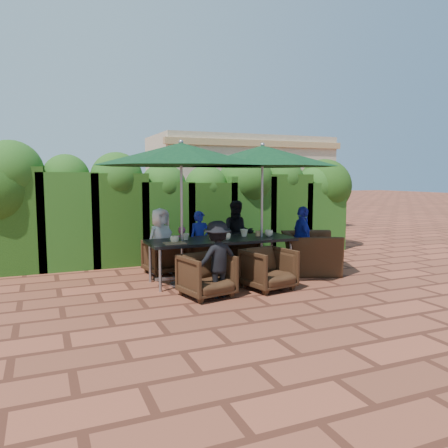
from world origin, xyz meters
name	(u,v)px	position (x,y,z in m)	size (l,w,h in m)	color
ground	(225,280)	(0.00, 0.00, 0.00)	(80.00, 80.00, 0.00)	brown
dining_table	(222,243)	(-0.05, 0.05, 0.68)	(2.63, 0.90, 0.75)	black
umbrella_left	(181,155)	(-0.80, 0.00, 2.21)	(2.86, 2.86, 2.46)	gray
umbrella_right	(262,156)	(0.74, 0.04, 2.21)	(2.72, 2.72, 2.46)	gray
chair_far_left	(165,255)	(-0.84, 0.97, 0.36)	(0.71, 0.66, 0.73)	black
chair_far_mid	(204,250)	(-0.08, 0.91, 0.41)	(0.79, 0.74, 0.81)	black
chair_far_right	(238,247)	(0.73, 1.09, 0.39)	(0.76, 0.71, 0.78)	black
chair_near_left	(207,273)	(-0.68, -0.86, 0.37)	(0.71, 0.67, 0.73)	black
chair_near_right	(269,267)	(0.42, -0.83, 0.37)	(0.72, 0.68, 0.74)	black
chair_end_right	(310,246)	(1.80, 0.02, 0.51)	(1.16, 0.76, 1.02)	black
adult_far_left	(161,241)	(-0.90, 1.04, 0.63)	(0.62, 0.37, 1.25)	silver
adult_far_mid	(200,241)	(-0.10, 1.05, 0.59)	(0.42, 0.34, 1.17)	#1E27A7
adult_far_right	(238,234)	(0.72, 1.04, 0.68)	(0.65, 0.40, 1.36)	black
adult_near_left	(217,259)	(-0.53, -0.94, 0.59)	(0.76, 0.35, 1.18)	black
adult_end_right	(302,240)	(1.62, 0.02, 0.64)	(0.75, 0.38, 1.29)	#1E27A7
child_left	(182,248)	(-0.44, 1.15, 0.44)	(0.31, 0.26, 0.87)	#C0437A
child_right	(225,246)	(0.48, 1.15, 0.42)	(0.31, 0.25, 0.85)	purple
pedestrian_a	(228,210)	(1.81, 4.09, 0.92)	(1.72, 0.61, 1.84)	#2C7C21
pedestrian_b	(236,210)	(2.24, 4.53, 0.88)	(0.84, 0.51, 1.75)	#C0437A
pedestrian_c	(272,208)	(3.26, 4.17, 0.93)	(1.19, 0.54, 1.85)	#9A98A1
cup_a	(175,239)	(-0.95, -0.08, 0.81)	(0.15, 0.15, 0.12)	beige
cup_b	(186,237)	(-0.68, 0.15, 0.81)	(0.12, 0.12, 0.12)	beige
cup_c	(226,236)	(-0.03, -0.12, 0.81)	(0.16, 0.16, 0.12)	beige
cup_d	(244,233)	(0.44, 0.16, 0.82)	(0.15, 0.15, 0.14)	beige
cup_e	(269,233)	(0.88, 0.01, 0.81)	(0.15, 0.15, 0.12)	beige
ketchup_bottle	(214,234)	(-0.17, 0.11, 0.83)	(0.04, 0.04, 0.17)	#B20C0A
sauce_bottle	(212,234)	(-0.20, 0.11, 0.83)	(0.04, 0.04, 0.17)	#4C230C
serving_tray	(175,243)	(-0.98, -0.18, 0.76)	(0.35, 0.25, 0.02)	#8E6444
number_block_left	(213,237)	(-0.22, 0.03, 0.80)	(0.12, 0.06, 0.10)	tan
number_block_right	(259,234)	(0.72, 0.10, 0.80)	(0.12, 0.06, 0.10)	tan
hedge_wall	(175,200)	(-0.22, 2.32, 1.32)	(9.10, 1.60, 2.55)	#16330E
building	(239,183)	(3.50, 6.99, 1.61)	(6.20, 3.08, 3.20)	beige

